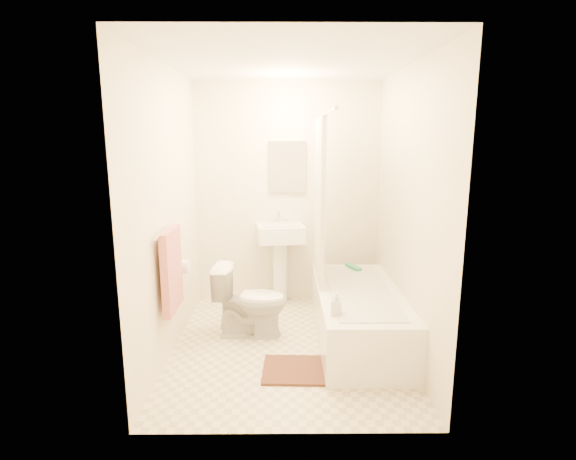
{
  "coord_description": "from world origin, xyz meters",
  "views": [
    {
      "loc": [
        -0.03,
        -3.69,
        1.82
      ],
      "look_at": [
        0.0,
        0.25,
        1.0
      ],
      "focal_mm": 28.0,
      "sensor_mm": 36.0,
      "label": 1
    }
  ],
  "objects_px": {
    "soap_bottle": "(336,304)",
    "sink": "(280,261)",
    "bathtub": "(358,315)",
    "bath_mat": "(301,370)",
    "toilet": "(250,301)"
  },
  "relations": [
    {
      "from": "soap_bottle",
      "to": "sink",
      "type": "bearing_deg",
      "value": 106.89
    },
    {
      "from": "bathtub",
      "to": "soap_bottle",
      "type": "height_order",
      "value": "soap_bottle"
    },
    {
      "from": "bath_mat",
      "to": "soap_bottle",
      "type": "height_order",
      "value": "soap_bottle"
    },
    {
      "from": "toilet",
      "to": "bath_mat",
      "type": "bearing_deg",
      "value": -141.97
    },
    {
      "from": "bath_mat",
      "to": "soap_bottle",
      "type": "xyz_separation_m",
      "value": [
        0.27,
        0.02,
        0.55
      ]
    },
    {
      "from": "bath_mat",
      "to": "sink",
      "type": "bearing_deg",
      "value": 96.84
    },
    {
      "from": "toilet",
      "to": "soap_bottle",
      "type": "xyz_separation_m",
      "value": [
        0.72,
        -0.67,
        0.23
      ]
    },
    {
      "from": "sink",
      "to": "bath_mat",
      "type": "relative_size",
      "value": 1.6
    },
    {
      "from": "sink",
      "to": "soap_bottle",
      "type": "xyz_separation_m",
      "value": [
        0.45,
        -1.48,
        0.07
      ]
    },
    {
      "from": "sink",
      "to": "soap_bottle",
      "type": "distance_m",
      "value": 1.55
    },
    {
      "from": "bathtub",
      "to": "sink",
      "type": "bearing_deg",
      "value": 127.68
    },
    {
      "from": "bath_mat",
      "to": "soap_bottle",
      "type": "bearing_deg",
      "value": 3.79
    },
    {
      "from": "sink",
      "to": "bathtub",
      "type": "height_order",
      "value": "sink"
    },
    {
      "from": "toilet",
      "to": "soap_bottle",
      "type": "distance_m",
      "value": 1.01
    },
    {
      "from": "bathtub",
      "to": "bath_mat",
      "type": "height_order",
      "value": "bathtub"
    }
  ]
}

